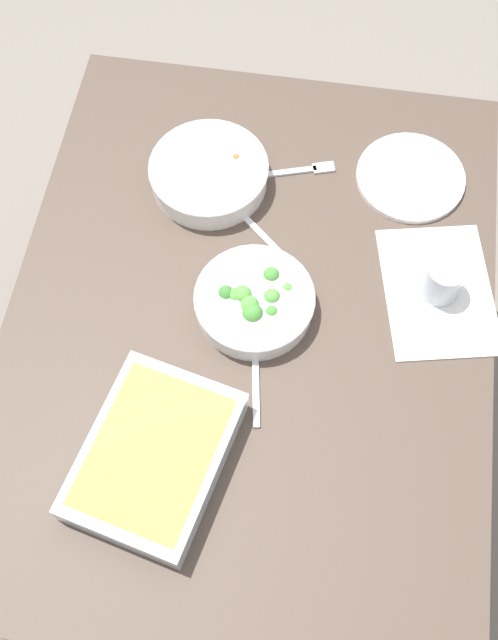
% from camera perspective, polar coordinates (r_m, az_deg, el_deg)
% --- Properties ---
extents(ground_plane, '(6.00, 6.00, 0.00)m').
position_cam_1_polar(ground_plane, '(2.14, 0.00, -8.85)').
color(ground_plane, slate).
extents(dining_table, '(1.20, 0.90, 0.74)m').
position_cam_1_polar(dining_table, '(1.53, 0.00, -1.50)').
color(dining_table, '#4C3D33').
rests_on(dining_table, ground_plane).
extents(placemat, '(0.32, 0.26, 0.00)m').
position_cam_1_polar(placemat, '(1.52, 13.59, 2.08)').
color(placemat, silver).
rests_on(placemat, dining_table).
extents(stew_bowl, '(0.24, 0.24, 0.06)m').
position_cam_1_polar(stew_bowl, '(1.59, -2.93, 10.65)').
color(stew_bowl, white).
rests_on(stew_bowl, dining_table).
extents(broccoli_bowl, '(0.22, 0.22, 0.07)m').
position_cam_1_polar(broccoli_bowl, '(1.43, 0.39, 1.37)').
color(broccoli_bowl, white).
rests_on(broccoli_bowl, dining_table).
extents(baking_dish, '(0.34, 0.28, 0.06)m').
position_cam_1_polar(baking_dish, '(1.33, -6.93, -9.78)').
color(baking_dish, silver).
rests_on(baking_dish, dining_table).
extents(drink_cup, '(0.07, 0.07, 0.08)m').
position_cam_1_polar(drink_cup, '(1.48, 13.89, 2.75)').
color(drink_cup, '#B2BCC6').
rests_on(drink_cup, dining_table).
extents(side_plate, '(0.22, 0.22, 0.01)m').
position_cam_1_polar(side_plate, '(1.64, 11.69, 10.15)').
color(side_plate, white).
rests_on(side_plate, dining_table).
extents(spoon_by_stew, '(0.13, 0.14, 0.01)m').
position_cam_1_polar(spoon_by_stew, '(1.55, 0.01, 7.19)').
color(spoon_by_stew, silver).
rests_on(spoon_by_stew, dining_table).
extents(spoon_by_broccoli, '(0.18, 0.05, 0.01)m').
position_cam_1_polar(spoon_by_broccoli, '(1.40, 0.47, -3.44)').
color(spoon_by_broccoli, silver).
rests_on(spoon_by_broccoli, dining_table).
extents(fork_on_table, '(0.07, 0.17, 0.01)m').
position_cam_1_polar(fork_on_table, '(1.63, 3.62, 10.80)').
color(fork_on_table, silver).
rests_on(fork_on_table, dining_table).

